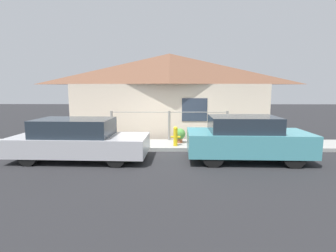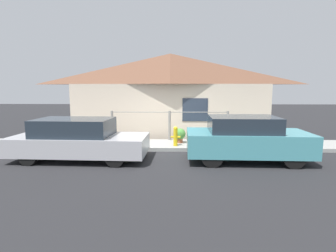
{
  "view_description": "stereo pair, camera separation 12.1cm",
  "coord_description": "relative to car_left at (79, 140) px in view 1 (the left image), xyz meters",
  "views": [
    {
      "loc": [
        0.09,
        -9.27,
        2.26
      ],
      "look_at": [
        -0.03,
        0.3,
        0.9
      ],
      "focal_mm": 28.0,
      "sensor_mm": 36.0,
      "label": 1
    },
    {
      "loc": [
        0.21,
        -9.27,
        2.26
      ],
      "look_at": [
        -0.03,
        0.3,
        0.9
      ],
      "focal_mm": 28.0,
      "sensor_mm": 36.0,
      "label": 2
    }
  ],
  "objects": [
    {
      "name": "ground_plane",
      "position": [
        2.85,
        1.14,
        -0.66
      ],
      "size": [
        60.0,
        60.0,
        0.0
      ],
      "primitive_type": "plane",
      "color": "#262628"
    },
    {
      "name": "sidewalk",
      "position": [
        2.85,
        1.97,
        -0.59
      ],
      "size": [
        24.0,
        1.67,
        0.14
      ],
      "color": "#9E9E99",
      "rests_on": "ground_plane"
    },
    {
      "name": "house",
      "position": [
        2.85,
        4.29,
        2.36
      ],
      "size": [
        9.2,
        2.23,
        3.89
      ],
      "color": "beige",
      "rests_on": "ground_plane"
    },
    {
      "name": "fence",
      "position": [
        2.85,
        2.66,
        0.15
      ],
      "size": [
        4.9,
        0.1,
        1.22
      ],
      "color": "gray",
      "rests_on": "sidewalk"
    },
    {
      "name": "car_left",
      "position": [
        0.0,
        0.0,
        0.0
      ],
      "size": [
        4.3,
        1.84,
        1.33
      ],
      "rotation": [
        0.0,
        0.0,
        -0.04
      ],
      "color": "#B7B7BC",
      "rests_on": "ground_plane"
    },
    {
      "name": "car_right",
      "position": [
        5.3,
        -0.0,
        0.06
      ],
      "size": [
        3.79,
        1.84,
        1.41
      ],
      "rotation": [
        0.0,
        0.0,
        -0.03
      ],
      "color": "teal",
      "rests_on": "ground_plane"
    },
    {
      "name": "fire_hydrant",
      "position": [
        3.1,
        1.5,
        -0.13
      ],
      "size": [
        0.37,
        0.16,
        0.74
      ],
      "color": "yellow",
      "rests_on": "sidewalk"
    },
    {
      "name": "potted_plant_near_hydrant",
      "position": [
        3.28,
        2.07,
        -0.19
      ],
      "size": [
        0.44,
        0.44,
        0.58
      ],
      "color": "#9E5638",
      "rests_on": "sidewalk"
    }
  ]
}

